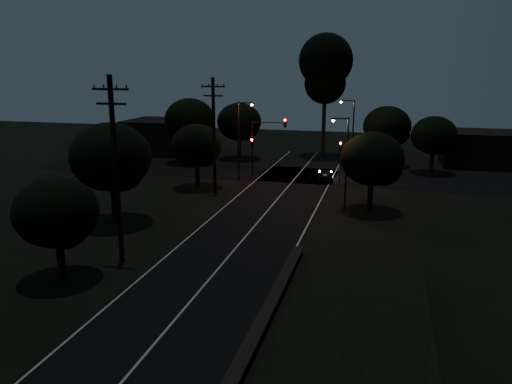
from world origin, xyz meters
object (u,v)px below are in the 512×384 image
Objects in this scene: signal_right at (340,154)px; utility_pole_mid at (116,168)px; streetlight_a at (240,135)px; signal_left at (252,150)px; signal_mast at (268,137)px; streetlight_b at (351,132)px; streetlight_c at (345,157)px; utility_pole_far at (214,134)px; tall_pine at (326,68)px; car at (326,175)px.

utility_pole_mid is at bearing -112.99° from signal_right.
utility_pole_mid is 23.04m from streetlight_a.
signal_left is at bearing 70.41° from streetlight_a.
utility_pole_mid is at bearing -97.04° from signal_mast.
signal_mast is 3.13m from streetlight_a.
signal_right is 0.51× the size of streetlight_b.
signal_mast is at bearing 82.96° from utility_pole_mid.
streetlight_c is (1.23, -9.99, 1.51)m from signal_right.
utility_pole_far is 1.40× the size of streetlight_c.
signal_right is (10.60, 24.99, -2.90)m from utility_pole_mid.
tall_pine is 4.53× the size of car.
utility_pole_mid is 27.11m from car.
signal_left is at bearing -179.87° from signal_mast.
streetlight_a is 2.34× the size of car.
streetlight_a is at bearing 83.41° from utility_pole_far.
utility_pole_mid reaches higher than utility_pole_far.
signal_right is 1.20× the size of car.
signal_left reaches higher than car.
car is (9.20, 7.98, -4.90)m from utility_pole_far.
streetlight_b reaches higher than signal_right.
utility_pole_mid is at bearing -90.00° from utility_pole_far.
streetlight_b is at bearing -68.62° from tall_pine.
streetlight_b is at bearing 80.00° from signal_right.
streetlight_a is (0.69, 6.00, -0.85)m from utility_pole_far.
signal_mast is 0.78× the size of streetlight_a.
signal_right is 4.45m from streetlight_b.
utility_pole_mid is 19.15m from streetlight_c.
utility_pole_far is 6.10m from streetlight_a.
streetlight_c is 10.98m from car.
signal_mast is at bearing 39.77° from streetlight_a.
streetlight_c is at bearing -79.07° from tall_pine.
signal_left is 1.20× the size of car.
tall_pine is 2.07× the size of streetlight_c.
signal_left is (1.40, 7.99, -2.65)m from utility_pole_far.
streetlight_b is at bearing 25.99° from signal_mast.
streetlight_a is at bearing -140.23° from signal_mast.
utility_pole_far is at bearing 170.40° from streetlight_c.
streetlight_a is at bearing 144.31° from streetlight_c.
car is (9.20, 24.98, -5.16)m from utility_pole_mid.
signal_right is (3.60, -15.01, -8.36)m from tall_pine.
signal_left is 2.77m from streetlight_a.
utility_pole_far is at bearing 90.00° from utility_pole_mid.
streetlight_b is 6.09m from car.
tall_pine is (7.00, 40.00, 5.46)m from utility_pole_mid.
car is at bearing 104.77° from streetlight_c.
utility_pole_far is 1.31× the size of streetlight_a.
utility_pole_far reaches higher than signal_left.
signal_mast is 13.28m from streetlight_c.
car is at bearing -81.67° from tall_pine.
streetlight_a is 1.00× the size of streetlight_b.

